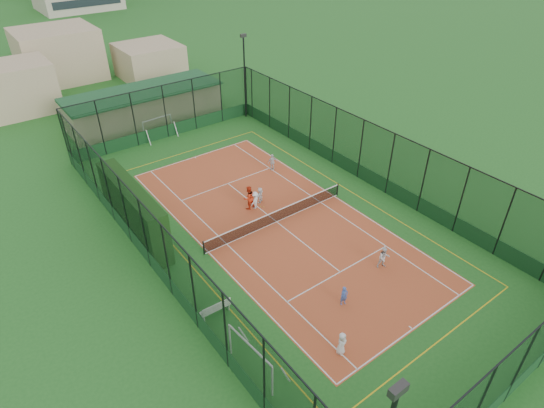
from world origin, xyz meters
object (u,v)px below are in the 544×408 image
(futsal_goal_far, at_px, (158,128))
(child_near_mid, at_px, (344,296))
(child_near_right, at_px, (384,258))
(child_far_right, at_px, (272,162))
(coach, at_px, (249,198))
(child_far_left, at_px, (255,200))
(futsal_goal_near, at_px, (250,359))
(clubhouse, at_px, (144,105))
(white_bench, at_px, (215,308))
(floodlight_ne, at_px, (245,77))
(child_far_back, at_px, (260,195))
(child_near_left, at_px, (342,343))

(futsal_goal_far, bearing_deg, child_near_mid, -95.88)
(child_near_right, height_order, child_far_right, child_near_right)
(child_far_right, bearing_deg, child_near_mid, 83.48)
(coach, bearing_deg, child_far_left, 139.10)
(futsal_goal_near, bearing_deg, child_near_mid, -89.87)
(child_far_right, height_order, coach, coach)
(futsal_goal_far, relative_size, child_far_right, 2.06)
(clubhouse, distance_m, futsal_goal_far, 4.67)
(clubhouse, distance_m, white_bench, 27.91)
(child_far_right, xyz_separation_m, coach, (-4.74, -3.48, 0.19))
(floodlight_ne, height_order, child_far_left, floodlight_ne)
(white_bench, relative_size, child_far_back, 1.40)
(futsal_goal_far, height_order, coach, futsal_goal_far)
(child_near_right, distance_m, coach, 10.61)
(child_far_back, bearing_deg, child_near_mid, 50.18)
(child_near_left, height_order, child_far_left, child_far_left)
(child_near_mid, distance_m, child_far_left, 10.78)
(futsal_goal_far, bearing_deg, coach, -93.25)
(clubhouse, height_order, child_near_right, clubhouse)
(child_far_back, bearing_deg, futsal_goal_near, 24.23)
(white_bench, bearing_deg, coach, 48.13)
(child_near_mid, distance_m, child_far_right, 15.55)
(white_bench, xyz_separation_m, futsal_goal_near, (-0.56, -4.20, 0.55))
(child_near_mid, bearing_deg, child_near_left, -123.29)
(white_bench, xyz_separation_m, child_far_right, (11.95, 10.82, 0.24))
(child_near_right, relative_size, child_far_back, 1.20)
(child_far_right, bearing_deg, floodlight_ne, -97.41)
(futsal_goal_near, xyz_separation_m, child_far_right, (12.50, 15.02, -0.30))
(child_far_right, relative_size, coach, 0.79)
(clubhouse, height_order, child_near_mid, clubhouse)
(child_far_right, relative_size, child_far_back, 1.17)
(child_far_right, height_order, child_far_back, child_far_right)
(child_far_left, distance_m, child_far_back, 0.89)
(floodlight_ne, xyz_separation_m, child_far_left, (-8.83, -14.29, -3.43))
(floodlight_ne, relative_size, child_near_mid, 6.71)
(floodlight_ne, distance_m, futsal_goal_far, 9.90)
(child_far_left, distance_m, coach, 0.50)
(child_near_left, height_order, child_far_back, child_near_left)
(white_bench, relative_size, child_far_left, 1.26)
(child_near_mid, bearing_deg, futsal_goal_far, 100.91)
(futsal_goal_near, distance_m, child_far_right, 19.54)
(futsal_goal_near, height_order, child_far_back, futsal_goal_near)
(clubhouse, relative_size, child_far_back, 12.39)
(floodlight_ne, bearing_deg, child_far_back, -120.19)
(clubhouse, relative_size, child_near_left, 11.21)
(futsal_goal_near, relative_size, futsal_goal_far, 1.08)
(futsal_goal_far, distance_m, child_far_left, 15.13)
(white_bench, relative_size, child_near_right, 1.17)
(child_near_left, bearing_deg, floodlight_ne, 43.83)
(clubhouse, distance_m, child_near_left, 32.94)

